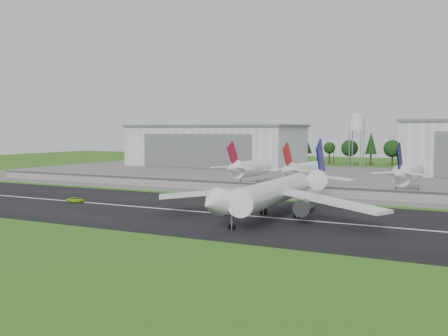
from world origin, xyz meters
The scene contains 14 objects.
ground centered at (0.00, 0.00, 0.00)m, with size 600.00×600.00×0.00m, color #2E5514.
runway centered at (0.00, 10.00, 0.05)m, with size 320.00×60.00×0.10m, color black.
runway_centerline centered at (0.00, 10.00, 0.11)m, with size 220.00×1.00×0.02m, color white.
apron centered at (0.00, 120.00, 0.05)m, with size 320.00×150.00×0.10m, color slate.
blast_fence centered at (0.00, 54.99, 1.81)m, with size 240.00×0.61×3.50m.
hangar_west centered at (-80.00, 164.92, 11.63)m, with size 97.00×44.00×23.20m.
water_tower centered at (-5.00, 185.00, 24.55)m, with size 8.40×8.40×29.40m.
utility_poles centered at (0.00, 200.00, 0.00)m, with size 230.00×3.00×12.00m, color black, non-canonical shape.
treeline centered at (0.00, 215.00, 0.00)m, with size 320.00×16.00×22.00m, color black, non-canonical shape.
main_airliner centered at (23.30, 9.57, 4.89)m, with size 57.02×59.27×18.17m.
ground_vehicle centered at (-37.40, 8.89, 0.80)m, with size 2.34×5.07×1.41m, color #8DD018.
parked_jet_red_a centered at (-16.29, 76.58, 6.32)m, with size 7.36×31.29×16.83m.
parked_jet_red_b centered at (4.44, 76.57, 6.21)m, with size 7.36×31.29×16.72m.
parked_jet_navy centered at (40.94, 76.59, 6.40)m, with size 7.36×31.29×16.92m.
Camera 1 is at (75.26, -109.99, 20.94)m, focal length 45.00 mm.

